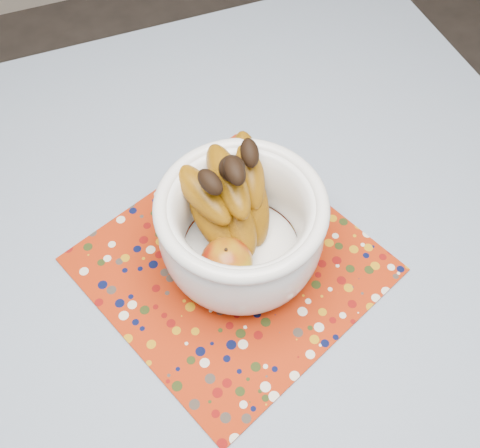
{
  "coord_description": "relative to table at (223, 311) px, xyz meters",
  "views": [
    {
      "loc": [
        -0.12,
        -0.39,
        1.54
      ],
      "look_at": [
        0.05,
        0.04,
        0.85
      ],
      "focal_mm": 42.0,
      "sensor_mm": 36.0,
      "label": 1
    }
  ],
  "objects": [
    {
      "name": "placemat",
      "position": [
        0.03,
        0.03,
        0.09
      ],
      "size": [
        0.52,
        0.52,
        0.0
      ],
      "primitive_type": "cube",
      "rotation": [
        0.0,
        0.0,
        0.38
      ],
      "color": "#992308",
      "rests_on": "tablecloth"
    },
    {
      "name": "fruit_bowl",
      "position": [
        0.05,
        0.05,
        0.18
      ],
      "size": [
        0.25,
        0.27,
        0.22
      ],
      "color": "white",
      "rests_on": "placemat"
    },
    {
      "name": "tablecloth",
      "position": [
        0.0,
        0.0,
        0.08
      ],
      "size": [
        1.32,
        1.32,
        0.01
      ],
      "primitive_type": "cube",
      "color": "slate",
      "rests_on": "table"
    },
    {
      "name": "table",
      "position": [
        0.0,
        0.0,
        0.0
      ],
      "size": [
        1.2,
        1.2,
        0.75
      ],
      "color": "brown",
      "rests_on": "ground"
    }
  ]
}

